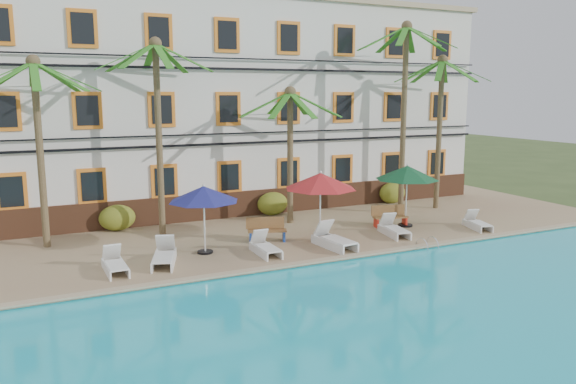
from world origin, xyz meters
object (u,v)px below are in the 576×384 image
palm_e (440,110)px  lounger_d (334,239)px  umbrella_red (320,181)px  pool_ladder (427,247)px  palm_d (404,93)px  lounger_c (265,247)px  umbrella_blue (204,194)px  bench_left (267,229)px  palm_c (290,133)px  umbrella_green (407,173)px  bench_right (390,216)px  lounger_a (115,264)px  palm_b (158,109)px  palm_a (38,124)px  lounger_b (164,256)px  lounger_e (394,229)px  lounger_f (477,223)px

palm_e → lounger_d: palm_e is taller
umbrella_red → pool_ladder: 4.70m
palm_d → lounger_c: 10.87m
umbrella_blue → bench_left: bearing=12.2°
palm_c → lounger_d: (-0.29, -4.37, -3.66)m
umbrella_green → bench_right: size_ratio=1.74×
umbrella_green → bench_left: size_ratio=1.74×
bench_right → palm_e: bearing=27.3°
lounger_a → bench_right: (11.72, 1.40, 0.20)m
lounger_a → lounger_c: (5.17, -0.20, 0.00)m
umbrella_blue → palm_e: bearing=12.4°
palm_b → lounger_d: 8.52m
umbrella_red → bench_left: umbrella_red is taller
umbrella_red → lounger_a: umbrella_red is taller
palm_e → lounger_d: size_ratio=3.56×
palm_d → bench_left: (-7.88, -2.04, -5.23)m
umbrella_green → lounger_c: size_ratio=1.55×
palm_a → bench_left: 9.26m
umbrella_red → lounger_b: 6.48m
umbrella_green → bench_left: 6.67m
umbrella_green → lounger_e: bearing=-142.1°
umbrella_green → lounger_c: bearing=-169.4°
umbrella_green → lounger_d: bearing=-160.2°
umbrella_green → lounger_e: 2.73m
lounger_d → bench_left: 2.70m
palm_e → lounger_b: palm_e is taller
umbrella_green → pool_ladder: size_ratio=3.67×
bench_right → lounger_a: bearing=-173.2°
bench_right → umbrella_blue: bearing=-176.4°
lounger_b → lounger_c: lounger_b is taller
palm_b → umbrella_red: palm_b is taller
palm_d → palm_e: (2.34, 0.21, -0.82)m
bench_left → palm_d: bearing=14.5°
lounger_f → bench_left: bench_left is taller
palm_a → bench_right: (13.56, -2.83, -4.14)m
palm_c → umbrella_red: (-0.37, -3.44, -1.60)m
umbrella_red → lounger_f: size_ratio=1.61×
lounger_b → bench_right: size_ratio=1.31×
umbrella_blue → lounger_a: (-3.27, -0.86, -1.89)m
lounger_c → bench_right: (6.55, 1.60, 0.20)m
palm_c → lounger_f: palm_c is taller
palm_a → umbrella_red: size_ratio=2.53×
palm_c → lounger_a: size_ratio=3.40×
lounger_a → lounger_c: size_ratio=1.00×
lounger_b → lounger_f: size_ratio=1.19×
palm_b → bench_left: palm_b is taller
palm_d → pool_ladder: 8.34m
palm_b → umbrella_blue: 4.47m
umbrella_green → lounger_f: size_ratio=1.58×
umbrella_red → umbrella_blue: bearing=174.5°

